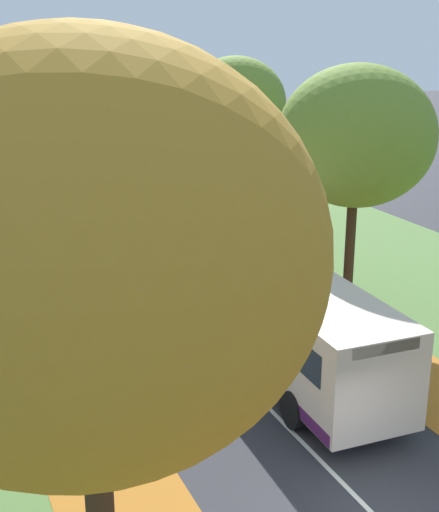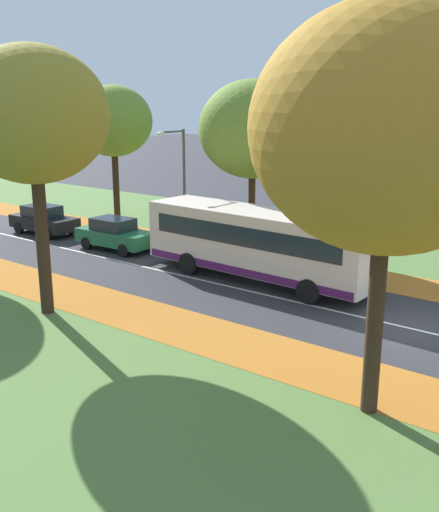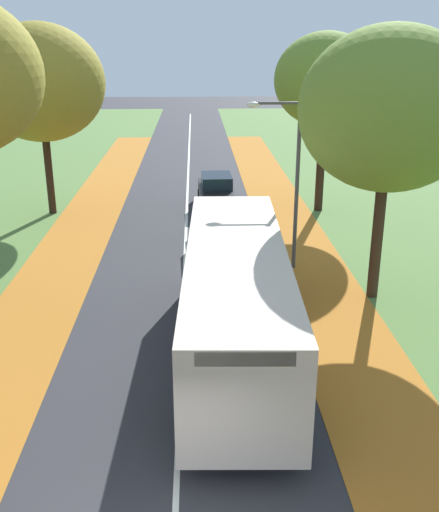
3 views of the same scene
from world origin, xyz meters
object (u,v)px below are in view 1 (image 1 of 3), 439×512
at_px(tree_left_nearest, 84,253).
at_px(tree_right_near, 356,136).
at_px(bus, 281,311).
at_px(car_green_lead, 176,256).
at_px(streetlamp_right, 255,191).
at_px(tree_right_mid, 236,103).
at_px(car_black_following, 133,220).

height_order(tree_left_nearest, tree_right_near, tree_left_nearest).
distance_m(bus, car_green_lead, 8.75).
relative_size(tree_left_nearest, bus, 0.92).
height_order(tree_right_near, car_green_lead, tree_right_near).
distance_m(tree_right_near, streetlamp_right, 4.27).
distance_m(streetlamp_right, bus, 6.95).
bearing_deg(tree_right_mid, streetlamp_right, -109.83).
distance_m(tree_right_near, car_black_following, 13.02).
xyz_separation_m(streetlamp_right, car_green_lead, (-2.25, 2.44, -2.92)).
bearing_deg(tree_right_mid, tree_right_near, -91.41).
bearing_deg(car_black_following, car_green_lead, -90.62).
xyz_separation_m(tree_left_nearest, streetlamp_right, (9.63, 14.53, -3.10)).
distance_m(tree_left_nearest, car_green_lead, 19.46).
height_order(bus, car_green_lead, bus).
height_order(tree_left_nearest, streetlamp_right, tree_left_nearest).
bearing_deg(tree_right_near, car_black_following, 113.07).
relative_size(tree_right_mid, car_green_lead, 1.94).
bearing_deg(car_green_lead, tree_left_nearest, -113.49).
bearing_deg(tree_right_near, tree_right_mid, 88.59).
distance_m(tree_left_nearest, car_black_following, 24.80).
xyz_separation_m(tree_left_nearest, car_black_following, (7.44, 22.88, -6.02)).
bearing_deg(tree_left_nearest, bus, 48.15).
bearing_deg(tree_right_near, car_green_lead, 132.99).
distance_m(bus, car_black_following, 14.64).
xyz_separation_m(streetlamp_right, bus, (-2.22, -6.26, -2.03)).
xyz_separation_m(tree_right_near, streetlamp_right, (-2.50, 2.65, -2.23)).
xyz_separation_m(tree_right_near, car_black_following, (-4.69, 11.00, -5.15)).
bearing_deg(tree_left_nearest, car_green_lead, 66.51).
height_order(tree_right_mid, car_green_lead, tree_right_mid).
distance_m(tree_left_nearest, streetlamp_right, 17.70).
bearing_deg(streetlamp_right, bus, -109.54).
bearing_deg(bus, tree_right_near, 37.37).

